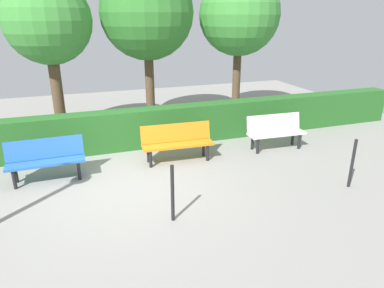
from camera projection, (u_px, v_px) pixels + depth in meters
The scene contains 10 objects.
ground_plane at pixel (127, 185), 7.06m from camera, with size 18.48×18.48×0.00m, color gray.
bench_white at pixel (275, 130), 8.82m from camera, with size 1.48×0.53×0.86m.
bench_orange at pixel (177, 141), 8.08m from camera, with size 1.66×0.54×0.86m.
bench_blue at pixel (46, 158), 7.12m from camera, with size 1.52×0.48×0.86m.
hedge_row at pixel (161, 126), 9.10m from camera, with size 14.48×0.51×0.99m, color #266023.
tree_near at pixel (239, 15), 10.63m from camera, with size 2.47×2.47×4.45m.
tree_mid at pixel (147, 13), 9.72m from camera, with size 2.62×2.62×4.58m.
tree_far at pixel (48, 22), 8.69m from camera, with size 2.18×2.18×4.18m.
railing_post_near at pixel (352, 164), 6.81m from camera, with size 0.06×0.06×1.00m, color black.
railing_post_mid at pixel (173, 193), 5.68m from camera, with size 0.06×0.06×1.00m, color black.
Camera 1 is at (0.85, 6.40, 3.25)m, focal length 32.72 mm.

